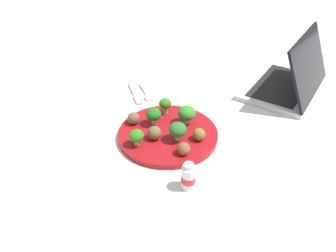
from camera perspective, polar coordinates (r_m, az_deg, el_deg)
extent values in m
plane|color=silver|center=(0.93, 0.00, -1.79)|extent=(4.00, 4.00, 0.00)
cylinder|color=maroon|center=(0.93, 0.00, -1.40)|extent=(0.28, 0.28, 0.02)
cylinder|color=#9AC969|center=(0.96, 3.20, 0.89)|extent=(0.01, 0.01, 0.02)
ellipsoid|color=#348327|center=(0.94, 3.26, 2.23)|extent=(0.05, 0.05, 0.04)
cylinder|color=#A0D070|center=(0.88, -5.40, -2.84)|extent=(0.01, 0.01, 0.02)
ellipsoid|color=#31771E|center=(0.86, -5.49, -1.67)|extent=(0.04, 0.04, 0.03)
cylinder|color=#AAB783|center=(0.95, -2.46, 0.78)|extent=(0.01, 0.01, 0.02)
ellipsoid|color=#216C1E|center=(0.94, -2.50, 2.04)|extent=(0.04, 0.04, 0.04)
cylinder|color=#96CF6E|center=(0.89, 1.67, -1.94)|extent=(0.02, 0.02, 0.02)
ellipsoid|color=#2E672C|center=(0.88, 1.70, -0.59)|extent=(0.05, 0.05, 0.04)
cylinder|color=#A0C16E|center=(1.00, -0.50, 2.78)|extent=(0.02, 0.02, 0.02)
ellipsoid|color=#376F1A|center=(0.99, -0.50, 3.91)|extent=(0.04, 0.04, 0.03)
sphere|color=brown|center=(0.89, 5.39, -1.44)|extent=(0.03, 0.03, 0.03)
sphere|color=brown|center=(0.84, 2.72, -3.93)|extent=(0.03, 0.03, 0.03)
sphere|color=brown|center=(0.89, -2.36, -1.18)|extent=(0.04, 0.04, 0.04)
sphere|color=brown|center=(0.95, -5.96, 1.34)|extent=(0.04, 0.04, 0.04)
cube|color=white|center=(1.13, -4.92, 5.62)|extent=(0.17, 0.12, 0.01)
cube|color=silver|center=(1.15, -4.26, 6.32)|extent=(0.09, 0.02, 0.01)
cube|color=silver|center=(1.10, -3.34, 4.89)|extent=(0.03, 0.02, 0.01)
cube|color=silver|center=(1.15, -6.14, 6.34)|extent=(0.09, 0.01, 0.01)
cube|color=silver|center=(1.09, -5.27, 4.58)|extent=(0.06, 0.02, 0.01)
cylinder|color=white|center=(0.77, 3.55, -8.86)|extent=(0.03, 0.03, 0.06)
cylinder|color=red|center=(0.77, 3.54, -9.02)|extent=(0.03, 0.03, 0.02)
cylinder|color=silver|center=(0.74, 3.65, -6.93)|extent=(0.02, 0.02, 0.01)
cube|color=silver|center=(1.23, 18.96, 6.41)|extent=(0.37, 0.39, 0.02)
cube|color=black|center=(1.22, 19.04, 6.77)|extent=(0.30, 0.32, 0.00)
cube|color=black|center=(1.17, 23.19, 9.60)|extent=(0.26, 0.30, 0.19)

